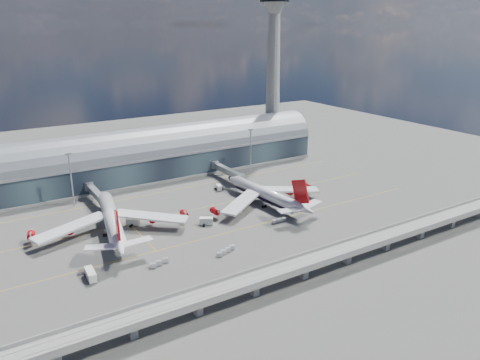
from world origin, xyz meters
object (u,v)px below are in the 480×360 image
service_truck_2 (234,211)px  cargo_train_1 (226,251)px  airliner_left (112,220)px  cargo_train_2 (279,221)px  airliner_right (266,195)px  service_truck_5 (133,222)px  floodlight_mast_left (71,178)px  service_truck_1 (206,221)px  service_truck_3 (301,193)px  cargo_train_0 (159,263)px  service_truck_4 (219,187)px  service_truck_0 (91,275)px  floodlight_mast_right (251,149)px  control_tower (273,74)px

service_truck_2 → cargo_train_1: bearing=164.3°
airliner_left → cargo_train_2: size_ratio=9.42×
airliner_right → service_truck_5: (-61.91, 10.92, -3.69)m
airliner_left → cargo_train_1: 50.26m
floodlight_mast_left → service_truck_1: bearing=-51.3°
service_truck_3 → cargo_train_0: service_truck_3 is taller
service_truck_4 → service_truck_1: bearing=-108.4°
service_truck_1 → cargo_train_1: size_ratio=0.65×
service_truck_0 → airliner_right: bearing=17.9°
floodlight_mast_right → service_truck_2: floodlight_mast_right is taller
control_tower → service_truck_1: 132.73m
service_truck_3 → floodlight_mast_left: bearing=178.0°
floodlight_mast_left → cargo_train_2: size_ratio=3.59×
cargo_train_0 → service_truck_4: bearing=-30.9°
control_tower → cargo_train_2: (-64.29, -95.70, -50.81)m
floodlight_mast_left → cargo_train_0: 77.93m
airliner_right → service_truck_0: 92.92m
service_truck_3 → airliner_left: bearing=-160.4°
service_truck_0 → service_truck_3: service_truck_3 is taller
airliner_left → service_truck_2: (53.46, -7.78, -4.59)m
cargo_train_0 → cargo_train_2: size_ratio=1.12×
floodlight_mast_right → airliner_left: bearing=-156.5°
floodlight_mast_right → service_truck_5: (-84.00, -36.83, -12.20)m
floodlight_mast_right → airliner_right: size_ratio=0.41×
control_tower → service_truck_0: size_ratio=13.11×
service_truck_4 → floodlight_mast_left: bearing=-176.1°
floodlight_mast_left → service_truck_4: bearing=-14.1°
service_truck_2 → service_truck_4: service_truck_4 is taller
floodlight_mast_right → service_truck_0: bearing=-147.0°
service_truck_1 → cargo_train_0: (-31.04, -22.78, -0.74)m
airliner_right → cargo_train_1: size_ratio=6.49×
service_truck_0 → service_truck_3: (110.90, 25.51, 0.01)m
cargo_train_0 → cargo_train_2: cargo_train_0 is taller
cargo_train_1 → cargo_train_0: bearing=101.1°
airliner_left → cargo_train_0: size_ratio=8.40×
service_truck_1 → service_truck_3: 57.00m
floodlight_mast_left → service_truck_2: (59.31, -48.68, -12.32)m
cargo_train_1 → airliner_right: bearing=-30.8°
service_truck_0 → floodlight_mast_left: bearing=83.3°
airliner_left → service_truck_3: size_ratio=9.33×
service_truck_1 → service_truck_2: bearing=-44.1°
service_truck_0 → control_tower: bearing=36.9°
airliner_left → service_truck_5: airliner_left is taller
airliner_left → cargo_train_1: bearing=-40.8°
floodlight_mast_right → cargo_train_1: size_ratio=2.67×
service_truck_3 → cargo_train_1: (-62.73, -33.25, -0.83)m
service_truck_0 → cargo_train_0: bearing=-6.0°
service_truck_0 → cargo_train_2: 82.42m
airliner_right → service_truck_4: bearing=102.0°
cargo_train_2 → floodlight_mast_right: bearing=-26.8°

